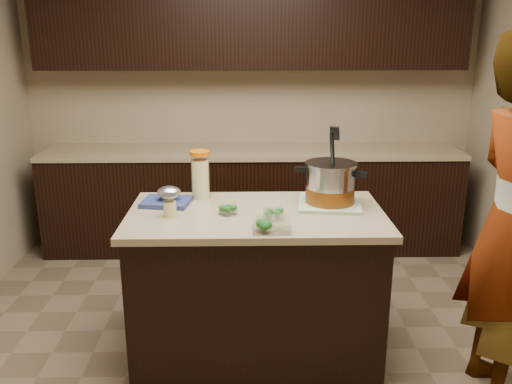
% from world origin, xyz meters
% --- Properties ---
extents(ground_plane, '(4.00, 4.00, 0.00)m').
position_xyz_m(ground_plane, '(0.00, 0.00, 0.00)').
color(ground_plane, brown).
rests_on(ground_plane, ground).
extents(room_shell, '(4.04, 4.04, 2.72)m').
position_xyz_m(room_shell, '(0.00, 0.00, 1.71)').
color(room_shell, tan).
rests_on(room_shell, ground).
extents(back_cabinets, '(3.60, 0.63, 2.33)m').
position_xyz_m(back_cabinets, '(0.00, 1.74, 0.94)').
color(back_cabinets, black).
rests_on(back_cabinets, ground).
extents(island, '(1.46, 0.81, 0.90)m').
position_xyz_m(island, '(0.00, 0.00, 0.45)').
color(island, black).
rests_on(island, ground).
extents(dish_towel, '(0.40, 0.40, 0.02)m').
position_xyz_m(dish_towel, '(0.44, 0.12, 0.91)').
color(dish_towel, '#659061').
rests_on(dish_towel, island).
extents(stock_pot, '(0.41, 0.39, 0.43)m').
position_xyz_m(stock_pot, '(0.44, 0.12, 1.02)').
color(stock_pot, '#B7B7BC').
rests_on(stock_pot, dish_towel).
extents(lemonade_pitcher, '(0.13, 0.13, 0.29)m').
position_xyz_m(lemonade_pitcher, '(-0.34, 0.29, 1.04)').
color(lemonade_pitcher, '#DFD788').
rests_on(lemonade_pitcher, island).
extents(mason_jar, '(0.09, 0.09, 0.13)m').
position_xyz_m(mason_jar, '(-0.48, -0.06, 0.96)').
color(mason_jar, '#DFD788').
rests_on(mason_jar, island).
extents(broccoli_tub_left, '(0.14, 0.14, 0.05)m').
position_xyz_m(broccoli_tub_left, '(-0.16, -0.03, 0.92)').
color(broccoli_tub_left, silver).
rests_on(broccoli_tub_left, island).
extents(broccoli_tub_right, '(0.14, 0.14, 0.06)m').
position_xyz_m(broccoli_tub_right, '(0.09, -0.12, 0.93)').
color(broccoli_tub_right, silver).
rests_on(broccoli_tub_right, island).
extents(broccoli_tub_rect, '(0.20, 0.15, 0.07)m').
position_xyz_m(broccoli_tub_rect, '(0.07, -0.30, 0.93)').
color(broccoli_tub_rect, silver).
rests_on(broccoli_tub_rect, island).
extents(blue_tray, '(0.30, 0.26, 0.10)m').
position_xyz_m(blue_tray, '(-0.52, 0.16, 0.94)').
color(blue_tray, navy).
rests_on(blue_tray, island).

